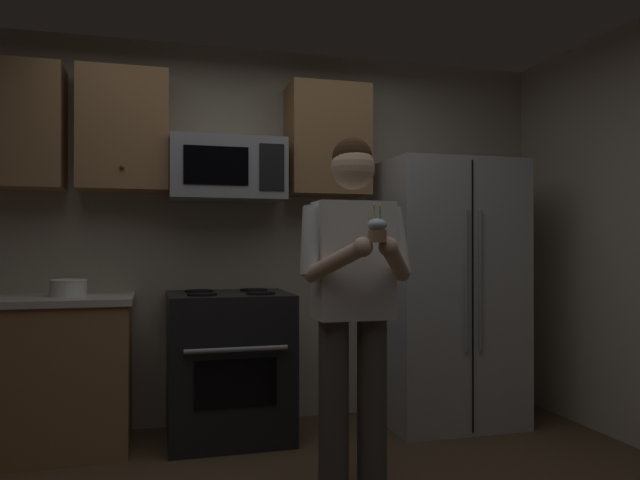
{
  "coord_description": "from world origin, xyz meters",
  "views": [
    {
      "loc": [
        -0.62,
        -2.53,
        1.23
      ],
      "look_at": [
        0.17,
        0.34,
        1.25
      ],
      "focal_mm": 34.17,
      "sensor_mm": 36.0,
      "label": 1
    }
  ],
  "objects_px": {
    "oven_range": "(229,365)",
    "cupcake": "(377,230)",
    "bowl_large_white": "(68,287)",
    "refrigerator": "(446,292)",
    "microwave": "(227,170)",
    "person": "(354,292)"
  },
  "relations": [
    {
      "from": "person",
      "to": "cupcake",
      "type": "bearing_deg",
      "value": -90.0
    },
    {
      "from": "oven_range",
      "to": "microwave",
      "type": "xyz_separation_m",
      "value": [
        0.0,
        0.12,
        1.26
      ]
    },
    {
      "from": "microwave",
      "to": "cupcake",
      "type": "distance_m",
      "value": 1.62
    },
    {
      "from": "oven_range",
      "to": "cupcake",
      "type": "xyz_separation_m",
      "value": [
        0.49,
        -1.36,
        0.83
      ]
    },
    {
      "from": "microwave",
      "to": "refrigerator",
      "type": "xyz_separation_m",
      "value": [
        1.5,
        -0.16,
        -0.82
      ]
    },
    {
      "from": "person",
      "to": "cupcake",
      "type": "xyz_separation_m",
      "value": [
        -0.0,
        -0.33,
        0.3
      ]
    },
    {
      "from": "refrigerator",
      "to": "person",
      "type": "height_order",
      "value": "refrigerator"
    },
    {
      "from": "microwave",
      "to": "person",
      "type": "relative_size",
      "value": 0.42
    },
    {
      "from": "oven_range",
      "to": "person",
      "type": "relative_size",
      "value": 0.53
    },
    {
      "from": "person",
      "to": "refrigerator",
      "type": "bearing_deg",
      "value": 44.49
    },
    {
      "from": "oven_range",
      "to": "person",
      "type": "distance_m",
      "value": 1.26
    },
    {
      "from": "refrigerator",
      "to": "oven_range",
      "type": "bearing_deg",
      "value": 178.5
    },
    {
      "from": "microwave",
      "to": "bowl_large_white",
      "type": "height_order",
      "value": "microwave"
    },
    {
      "from": "person",
      "to": "cupcake",
      "type": "relative_size",
      "value": 10.13
    },
    {
      "from": "refrigerator",
      "to": "cupcake",
      "type": "distance_m",
      "value": 1.71
    },
    {
      "from": "bowl_large_white",
      "to": "cupcake",
      "type": "height_order",
      "value": "cupcake"
    },
    {
      "from": "bowl_large_white",
      "to": "cupcake",
      "type": "relative_size",
      "value": 1.26
    },
    {
      "from": "cupcake",
      "to": "oven_range",
      "type": "bearing_deg",
      "value": 109.76
    },
    {
      "from": "oven_range",
      "to": "microwave",
      "type": "height_order",
      "value": "microwave"
    },
    {
      "from": "bowl_large_white",
      "to": "cupcake",
      "type": "bearing_deg",
      "value": -43.5
    },
    {
      "from": "bowl_large_white",
      "to": "cupcake",
      "type": "xyz_separation_m",
      "value": [
        1.44,
        -1.37,
        0.32
      ]
    },
    {
      "from": "oven_range",
      "to": "refrigerator",
      "type": "bearing_deg",
      "value": -1.5
    }
  ]
}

